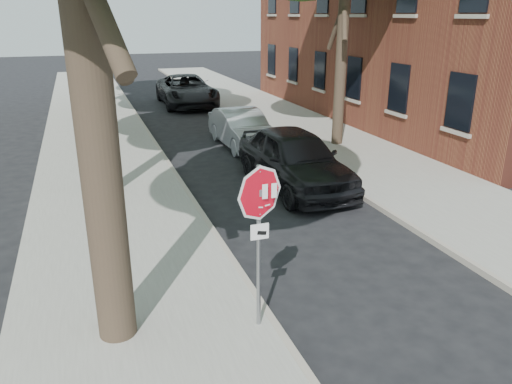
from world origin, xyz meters
TOP-DOWN VIEW (x-y plane):
  - ground at (0.00, 0.00)m, footprint 120.00×120.00m
  - sidewalk_left at (-2.50, 12.00)m, footprint 4.00×55.00m
  - sidewalk_right at (6.00, 12.00)m, footprint 4.00×55.00m
  - curb_left at (-0.45, 12.00)m, footprint 0.12×55.00m
  - curb_right at (3.95, 12.00)m, footprint 0.12×55.00m
  - stop_sign at (-0.70, -0.03)m, footprint 0.76×0.34m
  - car_a at (2.60, 6.19)m, footprint 2.15×5.03m
  - car_b at (2.60, 11.09)m, footprint 1.56×4.25m
  - car_d at (2.54, 20.70)m, footprint 2.85×5.92m

SIDE VIEW (x-z plane):
  - ground at x=0.00m, z-range 0.00..0.00m
  - sidewalk_left at x=-2.50m, z-range 0.00..0.12m
  - sidewalk_right at x=6.00m, z-range 0.00..0.12m
  - curb_left at x=-0.45m, z-range 0.00..0.13m
  - curb_right at x=3.95m, z-range 0.00..0.13m
  - car_b at x=2.60m, z-range 0.00..1.39m
  - car_d at x=2.54m, z-range 0.00..1.63m
  - car_a at x=2.60m, z-range 0.00..1.69m
  - stop_sign at x=-0.70m, z-range 0.64..3.25m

